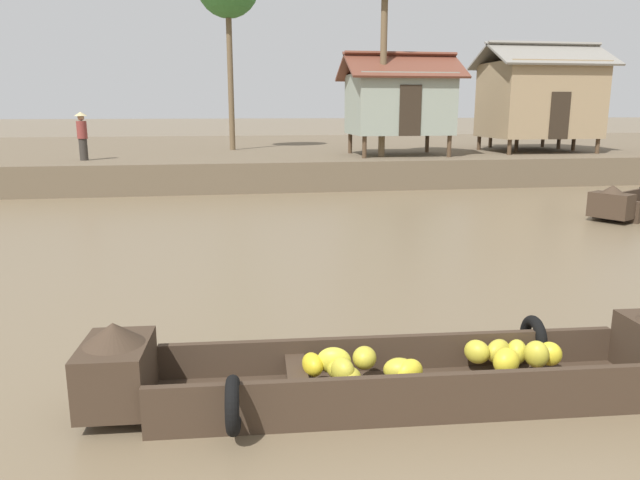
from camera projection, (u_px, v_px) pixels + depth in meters
The scene contains 7 objects.
ground_plane at pixel (314, 256), 11.57m from camera, with size 300.00×300.00×0.00m, color #726047.
riverbank_strip at pixel (256, 155), 29.56m from camera, with size 160.00×20.00×1.02m, color brown.
banana_boat at pixel (404, 371), 5.83m from camera, with size 6.07×1.51×0.91m.
stilt_house_left at pixel (399, 102), 22.69m from camera, with size 4.33×3.33×3.84m.
stilt_house_mid_left at pixel (539, 99), 24.45m from camera, with size 4.86×3.71×4.39m.
stilt_house_mid_right at pixel (533, 106), 26.08m from camera, with size 3.71×3.38×3.80m.
vendor_person at pixel (82, 133), 20.62m from camera, with size 0.44×0.44×1.66m.
Camera 1 is at (-1.71, -1.09, 2.83)m, focal length 33.47 mm.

